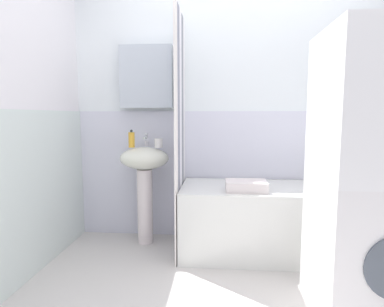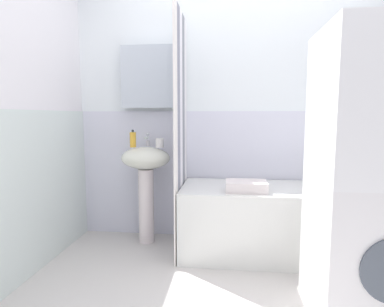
# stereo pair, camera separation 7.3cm
# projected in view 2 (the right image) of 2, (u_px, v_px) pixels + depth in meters

# --- Properties ---
(wall_back_tiled) EXTENTS (3.60, 0.18, 2.40)m
(wall_back_tiled) POSITION_uv_depth(u_px,v_px,m) (237.00, 118.00, 2.98)
(wall_back_tiled) COLOR white
(wall_back_tiled) RESTS_ON ground_plane
(wall_left_tiled) EXTENTS (0.07, 1.81, 2.40)m
(wall_left_tiled) POSITION_uv_depth(u_px,v_px,m) (21.00, 122.00, 2.25)
(wall_left_tiled) COLOR white
(wall_left_tiled) RESTS_ON ground_plane
(sink) EXTENTS (0.44, 0.34, 0.88)m
(sink) POSITION_uv_depth(u_px,v_px,m) (146.00, 173.00, 2.90)
(sink) COLOR white
(sink) RESTS_ON ground_plane
(faucet) EXTENTS (0.03, 0.12, 0.12)m
(faucet) POSITION_uv_depth(u_px,v_px,m) (148.00, 140.00, 2.95)
(faucet) COLOR silver
(faucet) RESTS_ON sink
(soap_dispenser) EXTENTS (0.05, 0.05, 0.16)m
(soap_dispenser) POSITION_uv_depth(u_px,v_px,m) (133.00, 139.00, 2.85)
(soap_dispenser) COLOR gold
(soap_dispenser) RESTS_ON sink
(toothbrush_cup) EXTENTS (0.07, 0.07, 0.08)m
(toothbrush_cup) POSITION_uv_depth(u_px,v_px,m) (160.00, 143.00, 2.83)
(toothbrush_cup) COLOR silver
(toothbrush_cup) RESTS_ON sink
(bathtub) EXTENTS (1.50, 0.66, 0.57)m
(bathtub) POSITION_uv_depth(u_px,v_px,m) (272.00, 221.00, 2.68)
(bathtub) COLOR silver
(bathtub) RESTS_ON ground_plane
(shower_curtain) EXTENTS (0.01, 0.66, 2.00)m
(shower_curtain) POSITION_uv_depth(u_px,v_px,m) (181.00, 135.00, 2.68)
(shower_curtain) COLOR white
(shower_curtain) RESTS_ON ground_plane
(shampoo_bottle) EXTENTS (0.06, 0.06, 0.20)m
(shampoo_bottle) POSITION_uv_depth(u_px,v_px,m) (344.00, 173.00, 2.81)
(shampoo_bottle) COLOR silver
(shampoo_bottle) RESTS_ON bathtub
(conditioner_bottle) EXTENTS (0.07, 0.07, 0.18)m
(conditioner_bottle) POSITION_uv_depth(u_px,v_px,m) (334.00, 173.00, 2.82)
(conditioner_bottle) COLOR gold
(conditioner_bottle) RESTS_ON bathtub
(towel_folded) EXTENTS (0.32, 0.23, 0.08)m
(towel_folded) POSITION_uv_depth(u_px,v_px,m) (246.00, 186.00, 2.51)
(towel_folded) COLOR silver
(towel_folded) RESTS_ON bathtub
(washer_dryer_stack) EXTENTS (0.59, 0.62, 1.62)m
(washer_dryer_stack) POSITION_uv_depth(u_px,v_px,m) (372.00, 181.00, 1.74)
(washer_dryer_stack) COLOR white
(washer_dryer_stack) RESTS_ON ground_plane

